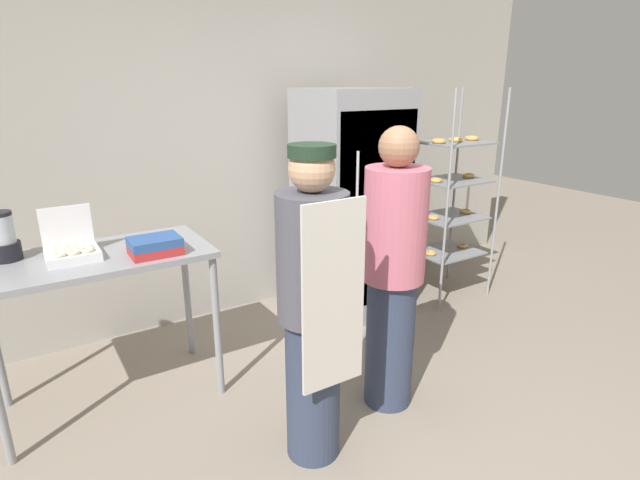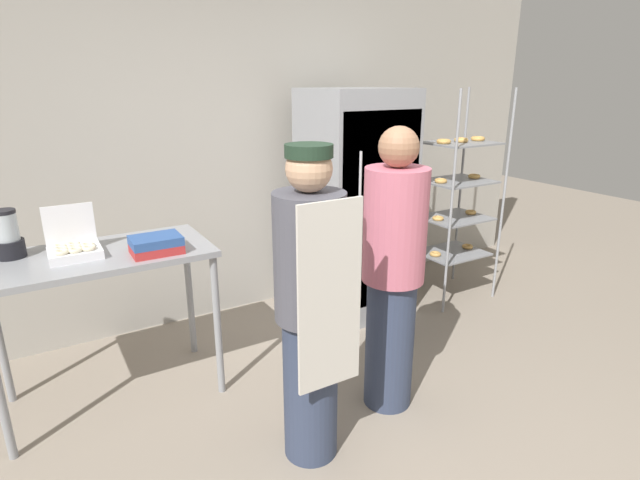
{
  "view_description": "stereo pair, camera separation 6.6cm",
  "coord_description": "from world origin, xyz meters",
  "px_view_note": "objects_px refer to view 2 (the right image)",
  "views": [
    {
      "loc": [
        -1.49,
        -1.52,
        1.87
      ],
      "look_at": [
        -0.05,
        0.75,
        1.0
      ],
      "focal_mm": 28.0,
      "sensor_mm": 36.0,
      "label": 1
    },
    {
      "loc": [
        -1.43,
        -1.56,
        1.87
      ],
      "look_at": [
        -0.05,
        0.75,
        1.0
      ],
      "focal_mm": 28.0,
      "sensor_mm": 36.0,
      "label": 2
    }
  ],
  "objects_px": {
    "person_customer": "(393,272)",
    "donut_box": "(74,249)",
    "person_baker": "(310,307)",
    "binder_stack": "(156,245)",
    "blender_pitcher": "(8,237)",
    "refrigerator": "(355,206)",
    "baking_rack": "(456,197)"
  },
  "relations": [
    {
      "from": "refrigerator",
      "to": "binder_stack",
      "type": "height_order",
      "value": "refrigerator"
    },
    {
      "from": "donut_box",
      "to": "blender_pitcher",
      "type": "xyz_separation_m",
      "value": [
        -0.3,
        0.17,
        0.07
      ]
    },
    {
      "from": "donut_box",
      "to": "person_customer",
      "type": "bearing_deg",
      "value": -30.31
    },
    {
      "from": "person_baker",
      "to": "binder_stack",
      "type": "bearing_deg",
      "value": 120.12
    },
    {
      "from": "blender_pitcher",
      "to": "refrigerator",
      "type": "bearing_deg",
      "value": 2.52
    },
    {
      "from": "person_baker",
      "to": "person_customer",
      "type": "bearing_deg",
      "value": 12.68
    },
    {
      "from": "baking_rack",
      "to": "person_baker",
      "type": "height_order",
      "value": "baking_rack"
    },
    {
      "from": "blender_pitcher",
      "to": "person_customer",
      "type": "xyz_separation_m",
      "value": [
        1.81,
        -1.06,
        -0.22
      ]
    },
    {
      "from": "binder_stack",
      "to": "baking_rack",
      "type": "bearing_deg",
      "value": 5.38
    },
    {
      "from": "binder_stack",
      "to": "person_customer",
      "type": "bearing_deg",
      "value": -33.15
    },
    {
      "from": "refrigerator",
      "to": "binder_stack",
      "type": "distance_m",
      "value": 1.72
    },
    {
      "from": "refrigerator",
      "to": "baking_rack",
      "type": "bearing_deg",
      "value": -11.95
    },
    {
      "from": "baking_rack",
      "to": "person_baker",
      "type": "relative_size",
      "value": 1.13
    },
    {
      "from": "refrigerator",
      "to": "person_baker",
      "type": "xyz_separation_m",
      "value": [
        -1.16,
        -1.3,
        -0.07
      ]
    },
    {
      "from": "donut_box",
      "to": "binder_stack",
      "type": "height_order",
      "value": "donut_box"
    },
    {
      "from": "person_baker",
      "to": "person_customer",
      "type": "xyz_separation_m",
      "value": [
        0.61,
        0.14,
        0.0
      ]
    },
    {
      "from": "refrigerator",
      "to": "blender_pitcher",
      "type": "bearing_deg",
      "value": -177.48
    },
    {
      "from": "refrigerator",
      "to": "person_customer",
      "type": "bearing_deg",
      "value": -115.28
    },
    {
      "from": "binder_stack",
      "to": "refrigerator",
      "type": "bearing_deg",
      "value": 14.75
    },
    {
      "from": "baking_rack",
      "to": "person_baker",
      "type": "distance_m",
      "value": 2.36
    },
    {
      "from": "binder_stack",
      "to": "person_baker",
      "type": "relative_size",
      "value": 0.17
    },
    {
      "from": "refrigerator",
      "to": "blender_pitcher",
      "type": "distance_m",
      "value": 2.37
    },
    {
      "from": "blender_pitcher",
      "to": "donut_box",
      "type": "bearing_deg",
      "value": -30.24
    },
    {
      "from": "binder_stack",
      "to": "person_baker",
      "type": "distance_m",
      "value": 1.01
    },
    {
      "from": "baking_rack",
      "to": "person_customer",
      "type": "bearing_deg",
      "value": -146.6
    },
    {
      "from": "person_customer",
      "to": "donut_box",
      "type": "bearing_deg",
      "value": 149.69
    },
    {
      "from": "blender_pitcher",
      "to": "binder_stack",
      "type": "xyz_separation_m",
      "value": [
        0.7,
        -0.33,
        -0.07
      ]
    },
    {
      "from": "refrigerator",
      "to": "baking_rack",
      "type": "relative_size",
      "value": 1.0
    },
    {
      "from": "binder_stack",
      "to": "person_customer",
      "type": "xyz_separation_m",
      "value": [
        1.11,
        -0.73,
        -0.15
      ]
    },
    {
      "from": "baking_rack",
      "to": "blender_pitcher",
      "type": "height_order",
      "value": "baking_rack"
    },
    {
      "from": "binder_stack",
      "to": "person_customer",
      "type": "relative_size",
      "value": 0.17
    },
    {
      "from": "baking_rack",
      "to": "binder_stack",
      "type": "distance_m",
      "value": 2.59
    }
  ]
}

